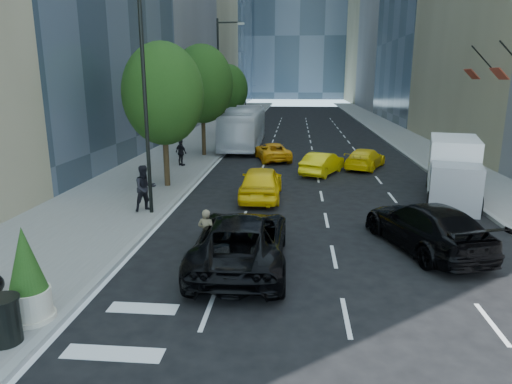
# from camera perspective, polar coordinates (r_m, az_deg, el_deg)

# --- Properties ---
(ground) EXTENTS (160.00, 160.00, 0.00)m
(ground) POSITION_cam_1_polar(r_m,az_deg,el_deg) (15.56, 5.98, -7.89)
(ground) COLOR black
(ground) RESTS_ON ground
(sidewalk_left) EXTENTS (6.00, 120.00, 0.15)m
(sidewalk_left) POSITION_cam_1_polar(r_m,az_deg,el_deg) (45.62, -5.99, 6.87)
(sidewalk_left) COLOR slate
(sidewalk_left) RESTS_ON ground
(sidewalk_right) EXTENTS (4.00, 120.00, 0.15)m
(sidewalk_right) POSITION_cam_1_polar(r_m,az_deg,el_deg) (45.97, 18.11, 6.31)
(sidewalk_right) COLOR slate
(sidewalk_right) RESTS_ON ground
(lamp_near) EXTENTS (2.13, 0.22, 10.00)m
(lamp_near) POSITION_cam_1_polar(r_m,az_deg,el_deg) (19.36, -13.34, 13.78)
(lamp_near) COLOR black
(lamp_near) RESTS_ON sidewalk_left
(lamp_far) EXTENTS (2.13, 0.22, 10.00)m
(lamp_far) POSITION_cam_1_polar(r_m,az_deg,el_deg) (36.91, -4.42, 14.13)
(lamp_far) COLOR black
(lamp_far) RESTS_ON sidewalk_left
(tree_near) EXTENTS (4.20, 4.20, 7.46)m
(tree_near) POSITION_cam_1_polar(r_m,az_deg,el_deg) (24.42, -11.53, 11.90)
(tree_near) COLOR black
(tree_near) RESTS_ON sidewalk_left
(tree_mid) EXTENTS (4.50, 4.50, 7.99)m
(tree_mid) POSITION_cam_1_polar(r_m,az_deg,el_deg) (34.12, -6.74, 13.24)
(tree_mid) COLOR black
(tree_mid) RESTS_ON sidewalk_left
(tree_far) EXTENTS (3.90, 3.90, 6.92)m
(tree_far) POSITION_cam_1_polar(r_m,az_deg,el_deg) (46.94, -3.45, 12.70)
(tree_far) COLOR black
(tree_far) RESTS_ON sidewalk_left
(traffic_signal) EXTENTS (2.48, 0.53, 5.20)m
(traffic_signal) POSITION_cam_1_polar(r_m,az_deg,el_deg) (54.78, -1.35, 12.52)
(traffic_signal) COLOR black
(traffic_signal) RESTS_ON sidewalk_left
(skateboarder) EXTENTS (0.61, 0.44, 1.56)m
(skateboarder) POSITION_cam_1_polar(r_m,az_deg,el_deg) (15.09, -6.21, -5.43)
(skateboarder) COLOR #736448
(skateboarder) RESTS_ON ground
(black_sedan_lincoln) EXTENTS (2.98, 6.18, 1.70)m
(black_sedan_lincoln) POSITION_cam_1_polar(r_m,az_deg,el_deg) (14.41, -1.89, -6.04)
(black_sedan_lincoln) COLOR black
(black_sedan_lincoln) RESTS_ON ground
(black_sedan_mercedes) EXTENTS (3.91, 6.08, 1.64)m
(black_sedan_mercedes) POSITION_cam_1_polar(r_m,az_deg,el_deg) (16.84, 20.49, -4.05)
(black_sedan_mercedes) COLOR black
(black_sedan_mercedes) RESTS_ON ground
(taxi_a) EXTENTS (1.95, 4.84, 1.65)m
(taxi_a) POSITION_cam_1_polar(r_m,az_deg,el_deg) (22.29, 0.64, 1.22)
(taxi_a) COLOR yellow
(taxi_a) RESTS_ON ground
(taxi_b) EXTENTS (3.02, 4.37, 1.36)m
(taxi_b) POSITION_cam_1_polar(r_m,az_deg,el_deg) (28.34, 8.32, 3.58)
(taxi_b) COLOR yellow
(taxi_b) RESTS_ON ground
(taxi_c) EXTENTS (3.11, 4.89, 1.26)m
(taxi_c) POSITION_cam_1_polar(r_m,az_deg,el_deg) (32.87, 2.09, 5.08)
(taxi_c) COLOR #FFA90D
(taxi_c) RESTS_ON ground
(taxi_d) EXTENTS (3.44, 4.83, 1.30)m
(taxi_d) POSITION_cam_1_polar(r_m,az_deg,el_deg) (30.70, 13.50, 4.09)
(taxi_d) COLOR yellow
(taxi_d) RESTS_ON ground
(city_bus) EXTENTS (2.86, 12.02, 3.35)m
(city_bus) POSITION_cam_1_polar(r_m,az_deg,el_deg) (39.17, -1.54, 8.10)
(city_bus) COLOR white
(city_bus) RESTS_ON ground
(box_truck) EXTENTS (3.68, 6.46, 2.92)m
(box_truck) POSITION_cam_1_polar(r_m,az_deg,el_deg) (24.06, 23.42, 2.61)
(box_truck) COLOR white
(box_truck) RESTS_ON ground
(pedestrian_a) EXTENTS (1.24, 1.21, 2.01)m
(pedestrian_a) POSITION_cam_1_polar(r_m,az_deg,el_deg) (20.26, -13.70, 0.45)
(pedestrian_a) COLOR black
(pedestrian_a) RESTS_ON sidewalk_left
(pedestrian_b) EXTENTS (1.06, 0.95, 1.73)m
(pedestrian_b) POSITION_cam_1_polar(r_m,az_deg,el_deg) (30.38, -9.35, 4.89)
(pedestrian_b) COLOR black
(pedestrian_b) RESTS_ON sidewalk_left
(trash_can) EXTENTS (0.68, 0.68, 1.02)m
(trash_can) POSITION_cam_1_polar(r_m,az_deg,el_deg) (11.69, -28.96, -13.96)
(trash_can) COLOR black
(trash_can) RESTS_ON sidewalk_left
(planter_shrub) EXTENTS (0.97, 0.97, 2.34)m
(planter_shrub) POSITION_cam_1_polar(r_m,az_deg,el_deg) (12.20, -26.70, -9.39)
(planter_shrub) COLOR beige
(planter_shrub) RESTS_ON sidewalk_left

